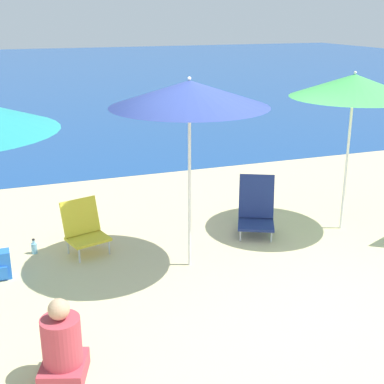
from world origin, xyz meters
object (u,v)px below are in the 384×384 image
at_px(person_seated_near, 62,348).
at_px(water_bottle, 34,248).
at_px(beach_umbrella_navy, 189,94).
at_px(beach_chair_yellow, 84,227).
at_px(beach_umbrella_green, 354,86).
at_px(beach_chair_navy, 256,209).

relative_size(person_seated_near, water_bottle, 3.75).
distance_m(beach_umbrella_navy, beach_chair_yellow, 2.30).
relative_size(beach_umbrella_navy, water_bottle, 11.38).
bearing_deg(beach_umbrella_green, beach_chair_yellow, 172.51).
distance_m(beach_umbrella_navy, beach_chair_navy, 2.28).
bearing_deg(beach_chair_yellow, beach_chair_navy, -20.54).
xyz_separation_m(beach_umbrella_navy, beach_chair_navy, (1.25, 0.68, -1.78)).
relative_size(beach_chair_yellow, person_seated_near, 0.90).
xyz_separation_m(beach_umbrella_navy, person_seated_near, (-1.76, -1.69, -1.83)).
bearing_deg(beach_chair_yellow, beach_umbrella_green, -23.91).
distance_m(beach_chair_navy, person_seated_near, 3.83).
distance_m(beach_chair_yellow, person_seated_near, 2.61).
distance_m(beach_umbrella_navy, beach_umbrella_green, 2.52).
distance_m(beach_umbrella_green, beach_chair_yellow, 4.07).
bearing_deg(water_bottle, beach_umbrella_navy, -29.33).
height_order(beach_umbrella_navy, beach_umbrella_green, beach_umbrella_navy).
relative_size(beach_chair_navy, water_bottle, 3.95).
height_order(beach_umbrella_green, beach_chair_navy, beach_umbrella_green).
bearing_deg(beach_umbrella_navy, beach_umbrella_green, 8.57).
height_order(beach_umbrella_green, person_seated_near, beach_umbrella_green).
height_order(beach_chair_navy, water_bottle, beach_chair_navy).
bearing_deg(person_seated_near, water_bottle, 109.83).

